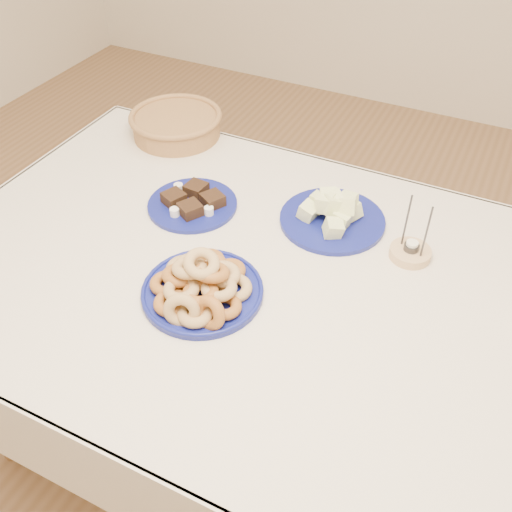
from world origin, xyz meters
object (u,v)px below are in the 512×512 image
object	(u,v)px
brownie_plate	(193,203)
candle_holder	(410,252)
melon_plate	(333,214)
wicker_basket	(176,124)
donut_platter	(201,286)
dining_table	(265,304)

from	to	relation	value
brownie_plate	candle_holder	size ratio (longest dim) A/B	1.70
melon_plate	wicker_basket	distance (m)	0.65
donut_platter	melon_plate	world-z (taller)	donut_platter
melon_plate	donut_platter	bearing A→B (deg)	-113.72
dining_table	melon_plate	size ratio (longest dim) A/B	5.58
donut_platter	wicker_basket	distance (m)	0.75
melon_plate	brownie_plate	size ratio (longest dim) A/B	1.05
brownie_plate	melon_plate	bearing A→B (deg)	15.81
dining_table	candle_holder	size ratio (longest dim) A/B	9.94
donut_platter	brownie_plate	distance (m)	0.35
wicker_basket	candle_holder	world-z (taller)	candle_holder
candle_holder	donut_platter	bearing A→B (deg)	-138.67
melon_plate	candle_holder	size ratio (longest dim) A/B	1.78
wicker_basket	candle_holder	distance (m)	0.88
donut_platter	brownie_plate	world-z (taller)	donut_platter
donut_platter	dining_table	bearing A→B (deg)	52.66
dining_table	candle_holder	distance (m)	0.39
donut_platter	melon_plate	distance (m)	0.43
dining_table	donut_platter	bearing A→B (deg)	-127.34
wicker_basket	melon_plate	bearing A→B (deg)	-18.72
dining_table	brownie_plate	xyz separation A→B (m)	(-0.30, 0.16, 0.12)
melon_plate	dining_table	bearing A→B (deg)	-105.56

